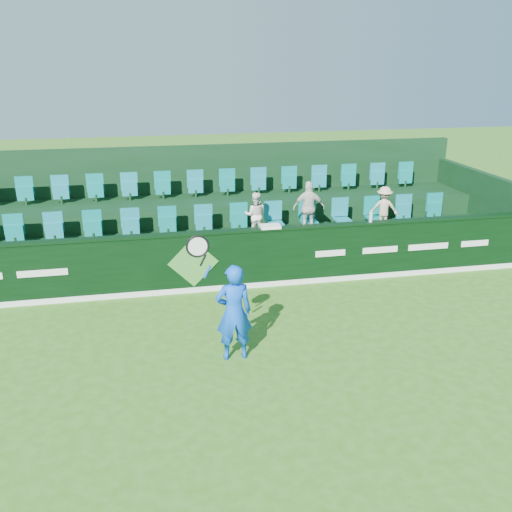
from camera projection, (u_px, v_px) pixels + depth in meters
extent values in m
plane|color=#326317|center=(219.00, 388.00, 8.93)|extent=(60.00, 60.00, 0.00)
cube|color=black|center=(193.00, 263.00, 12.41)|extent=(16.00, 0.20, 1.30)
cube|color=black|center=(192.00, 234.00, 12.19)|extent=(16.00, 0.24, 0.05)
cube|color=white|center=(194.00, 290.00, 12.51)|extent=(16.00, 0.02, 0.12)
cube|color=#3F8931|center=(193.00, 263.00, 12.29)|extent=(1.10, 0.02, 1.10)
cube|color=white|center=(43.00, 273.00, 11.71)|extent=(1.00, 0.01, 0.14)
cube|color=white|center=(330.00, 253.00, 12.87)|extent=(0.70, 0.01, 0.14)
cube|color=white|center=(380.00, 250.00, 13.10)|extent=(0.85, 0.01, 0.14)
cube|color=white|center=(428.00, 247.00, 13.32)|extent=(1.00, 0.01, 0.14)
cube|color=white|center=(475.00, 243.00, 13.55)|extent=(0.70, 0.01, 0.14)
cube|color=black|center=(189.00, 257.00, 13.51)|extent=(16.00, 2.00, 0.80)
cube|color=black|center=(182.00, 225.00, 15.18)|extent=(16.00, 1.80, 1.30)
cube|color=black|center=(178.00, 193.00, 15.89)|extent=(16.00, 0.20, 2.60)
cube|color=black|center=(473.00, 207.00, 15.62)|extent=(0.20, 4.00, 2.00)
cube|color=#147886|center=(186.00, 224.00, 13.65)|extent=(13.50, 0.50, 0.60)
cube|color=#147886|center=(180.00, 188.00, 15.14)|extent=(13.50, 0.50, 0.60)
imported|color=blue|center=(234.00, 312.00, 9.57)|extent=(0.63, 0.42, 1.70)
cylinder|color=#143FBF|center=(207.00, 272.00, 9.13)|extent=(0.14, 0.04, 0.22)
cylinder|color=black|center=(203.00, 260.00, 9.05)|extent=(0.12, 0.03, 0.19)
torus|color=black|center=(198.00, 246.00, 8.95)|extent=(0.50, 0.04, 0.50)
cylinder|color=silver|center=(198.00, 246.00, 8.95)|extent=(0.42, 0.01, 0.42)
imported|color=white|center=(255.00, 215.00, 13.52)|extent=(0.62, 0.53, 1.09)
imported|color=silver|center=(309.00, 208.00, 13.73)|extent=(0.80, 0.44, 1.30)
imported|color=tan|center=(384.00, 208.00, 14.13)|extent=(0.80, 0.63, 1.09)
cube|color=white|center=(270.00, 226.00, 12.49)|extent=(0.44, 0.28, 0.07)
cylinder|color=silver|center=(371.00, 217.00, 12.90)|extent=(0.08, 0.08, 0.24)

